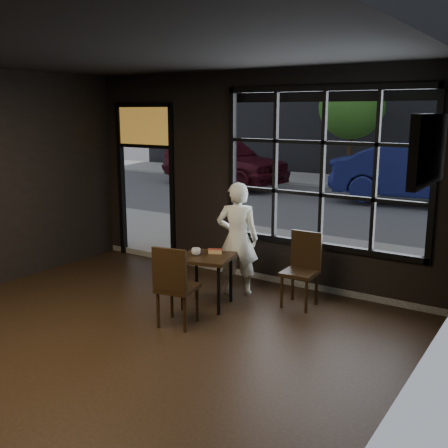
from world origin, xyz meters
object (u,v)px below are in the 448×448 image
Objects in this scene: chair_near at (178,285)px; navy_car at (423,173)px; man at (237,239)px; cafe_table at (207,281)px.

chair_near is 0.21× the size of navy_car.
man is at bearing 169.47° from navy_car.
navy_car reaches higher than chair_near.
chair_near is at bearing -99.28° from cafe_table.
chair_near is 10.36m from navy_car.
chair_near is 0.63× the size of man.
chair_near is (0.07, -0.72, 0.16)m from cafe_table.
cafe_table is 0.74m from chair_near.
man is at bearing 68.62° from cafe_table.
cafe_table is 0.43× the size of man.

